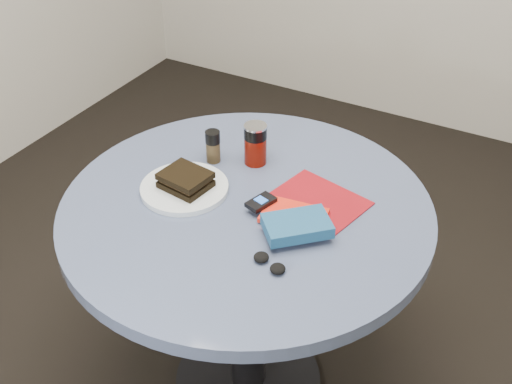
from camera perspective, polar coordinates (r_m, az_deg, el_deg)
The scene contains 11 objects.
ground at distance 2.25m, azimuth -0.70°, elevation -16.50°, with size 4.00×4.00×0.00m, color black.
table at distance 1.82m, azimuth -0.83°, elevation -5.18°, with size 1.00×1.00×0.75m.
plate at distance 1.77m, azimuth -6.38°, elevation 0.35°, with size 0.24×0.24×0.02m, color silver.
sandwich at distance 1.75m, azimuth -6.28°, elevation 1.08°, with size 0.14×0.12×0.04m.
soda_can at distance 1.85m, azimuth -0.06°, elevation 4.29°, with size 0.08×0.08×0.12m.
pepper_grinder at distance 1.86m, azimuth -3.85°, elevation 4.09°, with size 0.05×0.05×0.10m.
magazine at distance 1.73m, azimuth 5.60°, elevation -0.75°, with size 0.24×0.18×0.00m, color maroon.
red_book at distance 1.66m, azimuth 3.39°, elevation -2.09°, with size 0.16×0.11×0.01m, color red.
novel at distance 1.59m, azimuth 3.67°, elevation -3.01°, with size 0.16×0.11×0.03m, color navy.
mp3_player at distance 1.68m, azimuth 0.44°, elevation -0.90°, with size 0.07×0.09×0.01m.
headphones at distance 1.52m, azimuth 1.20°, elevation -6.32°, with size 0.10×0.06×0.02m.
Camera 1 is at (0.68, -1.18, 1.78)m, focal length 45.00 mm.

